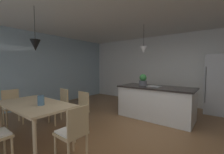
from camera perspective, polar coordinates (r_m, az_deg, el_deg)
ground_plane at (r=3.40m, az=10.21°, el=-21.92°), size 10.00×8.40×0.04m
ceiling_slab at (r=3.33m, az=10.85°, el=26.89°), size 10.00×8.40×0.12m
wall_back_kitchen at (r=6.15m, az=24.49°, el=2.54°), size 10.00×0.12×2.70m
window_wall_left_glazing at (r=6.10m, az=-25.90°, el=2.50°), size 0.06×8.40×2.70m
dining_table at (r=3.44m, az=-27.68°, el=-10.07°), size 1.72×0.90×0.72m
chair_kitchen_end at (r=2.48m, az=-14.81°, el=-19.55°), size 0.41×0.41×0.87m
chair_far_left at (r=4.19m, az=-19.47°, el=-9.90°), size 0.44×0.44×0.87m
chair_window_end at (r=4.60m, az=-34.08°, el=-9.12°), size 0.43×0.43×0.87m
chair_far_right at (r=3.58m, az=-12.57°, el=-12.11°), size 0.43×0.43×0.87m
kitchen_island at (r=4.45m, az=16.45°, el=-9.18°), size 2.04×0.95×0.91m
refrigerator at (r=5.61m, az=36.00°, el=-2.37°), size 0.73×0.67×1.83m
pendant_over_table at (r=3.50m, az=-27.47°, el=10.86°), size 0.20×0.20×0.91m
pendant_over_island_main at (r=4.53m, az=12.08°, el=10.33°), size 0.20×0.20×0.83m
potted_plant_on_island at (r=4.52m, az=11.89°, el=-1.21°), size 0.23×0.23×0.34m
vase_on_dining_table at (r=3.18m, az=-25.73°, el=-8.12°), size 0.12×0.12×0.19m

